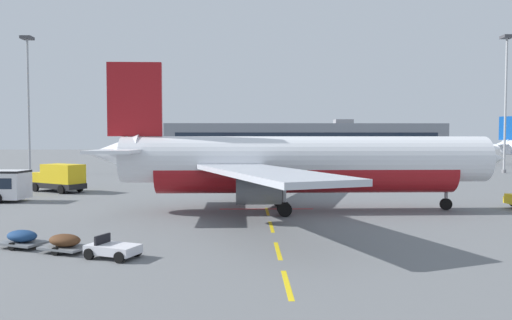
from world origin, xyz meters
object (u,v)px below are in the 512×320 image
(baggage_train, at_px, (65,243))
(apron_light_mast_far, at_px, (506,87))
(airliner_foreground, at_px, (298,163))
(apron_light_mast_near, at_px, (28,88))
(catering_truck, at_px, (59,177))

(baggage_train, xyz_separation_m, apron_light_mast_far, (54.49, 56.06, 14.37))
(airliner_foreground, distance_m, apron_light_mast_far, 59.49)
(airliner_foreground, xyz_separation_m, apron_light_mast_far, (40.64, 42.04, 10.95))
(airliner_foreground, bearing_deg, baggage_train, -134.65)
(apron_light_mast_near, bearing_deg, apron_light_mast_far, -0.02)
(catering_truck, bearing_deg, apron_light_mast_near, 120.00)
(catering_truck, relative_size, apron_light_mast_near, 0.31)
(airliner_foreground, height_order, apron_light_mast_near, apron_light_mast_near)
(catering_truck, distance_m, apron_light_mast_near, 34.57)
(apron_light_mast_near, bearing_deg, airliner_foreground, -45.36)
(apron_light_mast_far, bearing_deg, apron_light_mast_near, 179.98)
(baggage_train, distance_m, apron_light_mast_near, 64.13)
(apron_light_mast_near, height_order, apron_light_mast_far, apron_light_mast_far)
(airliner_foreground, relative_size, apron_light_mast_far, 1.46)
(apron_light_mast_near, relative_size, apron_light_mast_far, 0.98)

